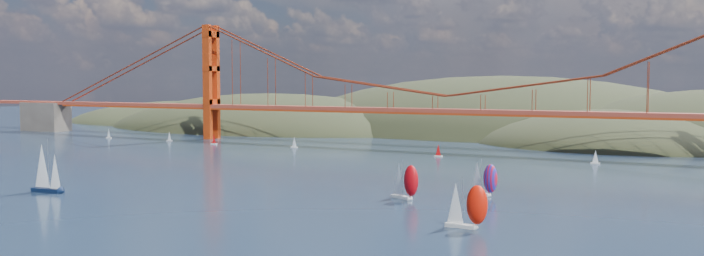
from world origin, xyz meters
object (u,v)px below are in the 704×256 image
sloop_navy (46,169)px  racer_rwb (483,178)px  racer_0 (405,180)px  racer_1 (466,205)px

sloop_navy → racer_rwb: bearing=18.4°
racer_0 → racer_1: racer_1 is taller
racer_0 → racer_rwb: 20.26m
sloop_navy → racer_1: bearing=-2.2°
racer_0 → racer_1: size_ratio=0.99×
racer_rwb → racer_0: bearing=-116.4°
racer_1 → racer_rwb: (-7.68, 37.96, -0.27)m
racer_0 → racer_1: (22.91, -24.61, 0.06)m
sloop_navy → racer_0: sloop_navy is taller
sloop_navy → racer_1: 107.48m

